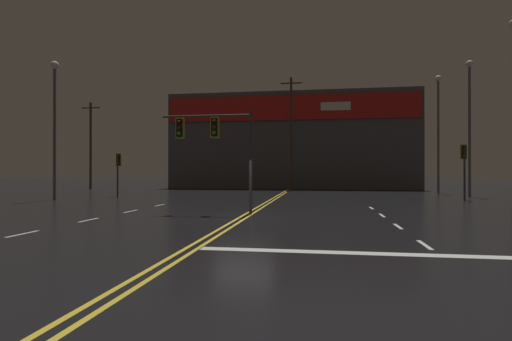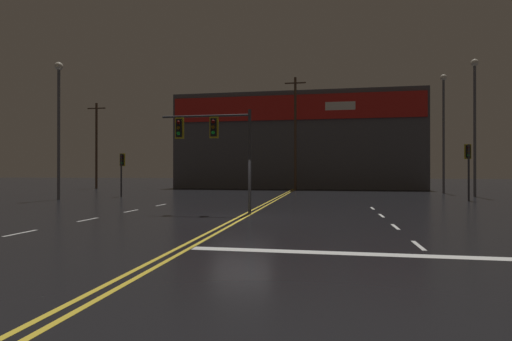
{
  "view_description": "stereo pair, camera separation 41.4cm",
  "coord_description": "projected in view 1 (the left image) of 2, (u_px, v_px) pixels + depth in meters",
  "views": [
    {
      "loc": [
        3.17,
        -16.52,
        1.94
      ],
      "look_at": [
        0.0,
        3.56,
        2.0
      ],
      "focal_mm": 28.0,
      "sensor_mm": 36.0,
      "label": 1
    },
    {
      "loc": [
        3.58,
        -16.45,
        1.94
      ],
      "look_at": [
        0.0,
        3.56,
        2.0
      ],
      "focal_mm": 28.0,
      "sensor_mm": 36.0,
      "label": 2
    }
  ],
  "objects": [
    {
      "name": "ground_plane",
      "position": [
        243.0,
        218.0,
        16.81
      ],
      "size": [
        200.0,
        200.0,
        0.0
      ],
      "primitive_type": "plane",
      "color": "black"
    },
    {
      "name": "streetlight_near_right",
      "position": [
        55.0,
        111.0,
        27.46
      ],
      "size": [
        0.56,
        0.56,
        9.58
      ],
      "color": "#59595E",
      "rests_on": "ground"
    },
    {
      "name": "road_markings",
      "position": [
        270.0,
        223.0,
        15.09
      ],
      "size": [
        17.63,
        60.0,
        0.01
      ],
      "color": "gold",
      "rests_on": "ground"
    },
    {
      "name": "traffic_signal_corner_northwest",
      "position": [
        118.0,
        165.0,
        30.75
      ],
      "size": [
        0.42,
        0.36,
        3.36
      ],
      "color": "#38383D",
      "rests_on": "ground"
    },
    {
      "name": "building_backdrop",
      "position": [
        293.0,
        143.0,
        49.16
      ],
      "size": [
        28.38,
        10.23,
        10.99
      ],
      "color": "#4C4C51",
      "rests_on": "ground"
    },
    {
      "name": "traffic_signal_median",
      "position": [
        212.0,
        135.0,
        18.43
      ],
      "size": [
        4.27,
        0.36,
        4.78
      ],
      "color": "#38383D",
      "rests_on": "ground"
    },
    {
      "name": "traffic_signal_corner_northeast",
      "position": [
        464.0,
        159.0,
        26.9
      ],
      "size": [
        0.42,
        0.36,
        3.79
      ],
      "color": "#38383D",
      "rests_on": "ground"
    },
    {
      "name": "utility_pole_row",
      "position": [
        310.0,
        133.0,
        41.51
      ],
      "size": [
        48.06,
        0.26,
        12.76
      ],
      "color": "#4C3828",
      "rests_on": "ground"
    },
    {
      "name": "streetlight_far_left",
      "position": [
        470.0,
        111.0,
        31.19
      ],
      "size": [
        0.56,
        0.56,
        10.67
      ],
      "color": "#59595E",
      "rests_on": "ground"
    },
    {
      "name": "streetlight_far_right",
      "position": [
        438.0,
        119.0,
        36.22
      ],
      "size": [
        0.56,
        0.56,
        10.71
      ],
      "color": "#59595E",
      "rests_on": "ground"
    }
  ]
}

